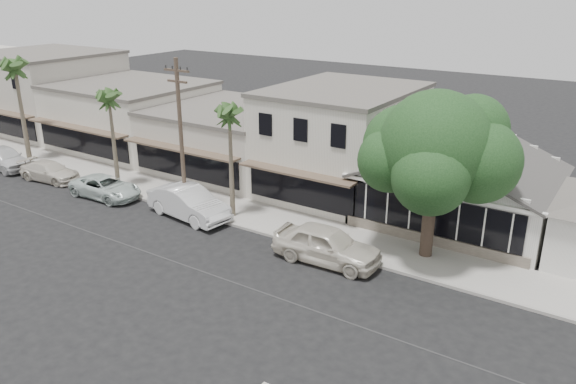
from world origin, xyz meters
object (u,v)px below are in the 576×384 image
Objects in this scene: utility_pole at (181,133)px; car_1 at (189,203)px; shade_tree at (436,150)px; car_0 at (327,245)px; car_2 at (106,187)px; car_3 at (50,171)px; car_4 at (5,158)px.

utility_pole is 1.63× the size of car_1.
car_1 is 14.28m from shade_tree.
car_1 is at bearing 84.91° from car_0.
utility_pole is 4.03m from car_1.
shade_tree reaches higher than car_2.
car_2 is (-6.67, -0.45, -0.23)m from car_1.
car_0 is at bearing -97.03° from car_3.
car_4 reaches higher than car_3.
car_0 is 1.10× the size of car_2.
utility_pole is 1.08× the size of shade_tree.
car_1 is at bearing -95.10° from car_3.
shade_tree is (14.10, 2.26, 0.70)m from utility_pole.
car_1 is (0.89, -0.66, -3.88)m from utility_pole.
car_4 reaches higher than car_2.
car_0 is at bearing -91.82° from car_2.
car_0 is 0.64× the size of shade_tree.
shade_tree is (3.81, 3.36, 4.57)m from car_0.
car_3 is (-5.82, 0.06, -0.02)m from car_2.
car_4 is at bearing 85.12° from car_3.
car_2 is 10.83m from car_4.
car_2 is 1.07× the size of car_3.
car_2 is 20.73m from shade_tree.
shade_tree reaches higher than car_4.
car_2 is 1.00× the size of car_4.
car_2 is at bearing 87.63° from car_0.
car_4 is (-16.61, -1.23, -3.96)m from utility_pole.
car_2 is at bearing -169.14° from utility_pole.
car_0 is at bearing -6.11° from utility_pole.
car_2 is 0.58× the size of shade_tree.
car_2 is at bearing -84.05° from car_4.
shade_tree is at bearing -82.24° from car_2.
utility_pole reaches higher than car_3.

